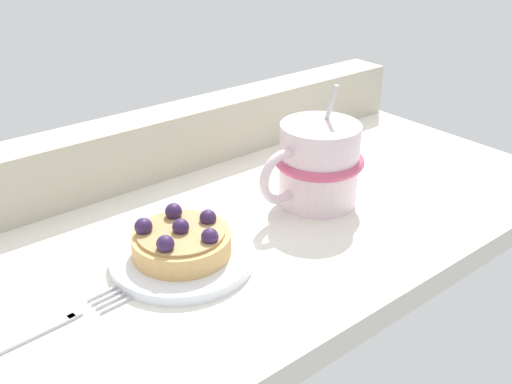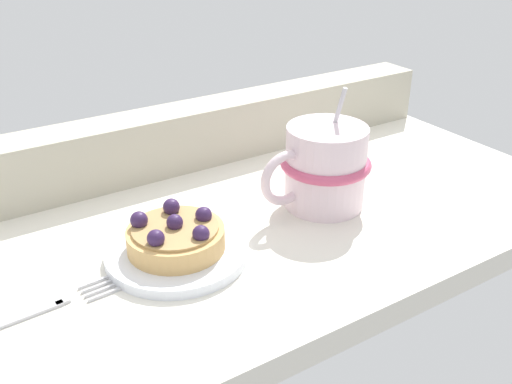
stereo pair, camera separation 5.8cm
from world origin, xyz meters
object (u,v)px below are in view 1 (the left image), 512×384
object	(u,v)px
coffee_mug	(317,164)
dessert_plate	(183,257)
raspberry_tart	(181,240)
dessert_fork	(49,326)

from	to	relation	value
coffee_mug	dessert_plate	bearing A→B (deg)	-177.26
raspberry_tart	coffee_mug	distance (cm)	18.43
dessert_plate	raspberry_tart	bearing A→B (deg)	106.87
raspberry_tart	dessert_fork	distance (cm)	13.76
raspberry_tart	dessert_plate	bearing A→B (deg)	-73.13
coffee_mug	dessert_fork	distance (cm)	32.17
dessert_fork	coffee_mug	bearing A→B (deg)	4.09
raspberry_tart	coffee_mug	bearing A→B (deg)	2.67
dessert_plate	dessert_fork	distance (cm)	13.61
coffee_mug	raspberry_tart	bearing A→B (deg)	-177.33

